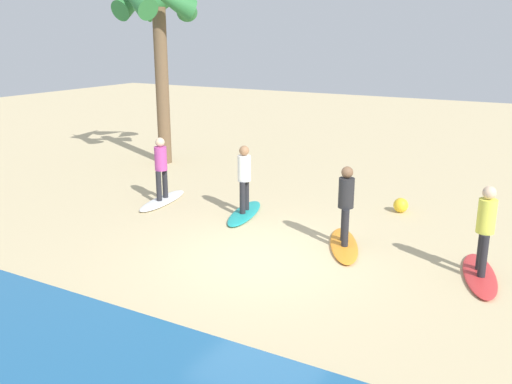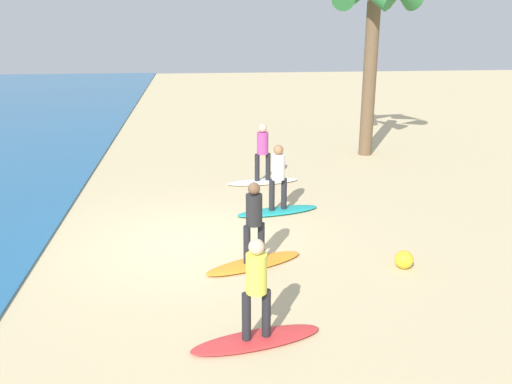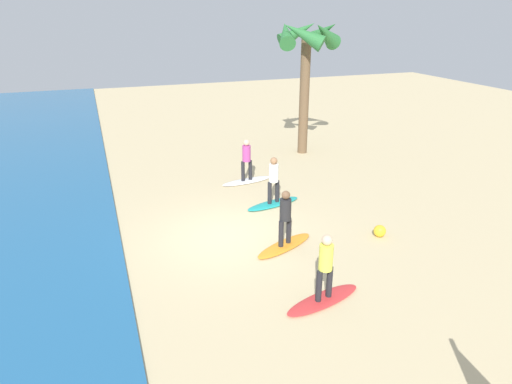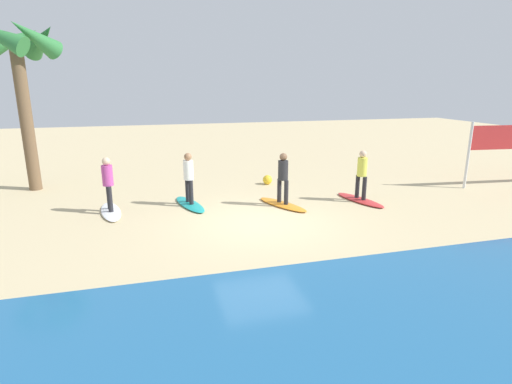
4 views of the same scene
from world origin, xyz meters
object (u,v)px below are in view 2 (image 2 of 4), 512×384
(palm_tree, at_px, (374,5))
(beach_ball, at_px, (404,260))
(surfer_red, at_px, (256,282))
(surfboard_teal, at_px, (278,211))
(surfboard_orange, at_px, (254,263))
(surfboard_red, at_px, (256,340))
(surfer_orange, at_px, (254,217))
(surfer_white, at_px, (263,148))
(surfer_teal, at_px, (278,173))
(surfboard_white, at_px, (263,182))

(palm_tree, height_order, beach_ball, palm_tree)
(surfer_red, relative_size, palm_tree, 0.27)
(surfboard_teal, bearing_deg, surfboard_orange, 59.98)
(surfboard_red, relative_size, surfer_orange, 1.28)
(surfer_red, relative_size, surfboard_teal, 0.78)
(surfboard_orange, bearing_deg, surfer_white, -121.82)
(surfer_orange, xyz_separation_m, beach_ball, (-0.38, -2.92, -0.85))
(surfer_red, height_order, beach_ball, surfer_red)
(surfer_red, bearing_deg, surfer_white, -6.20)
(surfboard_orange, xyz_separation_m, beach_ball, (-0.38, -2.92, 0.14))
(surfboard_teal, xyz_separation_m, beach_ball, (-3.28, -2.10, 0.14))
(surfer_orange, distance_m, surfboard_teal, 3.18)
(surfer_red, xyz_separation_m, surfer_white, (8.03, -0.87, 0.00))
(surfer_red, bearing_deg, palm_tree, -23.07)
(surfer_teal, xyz_separation_m, surfboard_white, (2.43, 0.14, -0.99))
(surfboard_white, relative_size, beach_ball, 5.71)
(surfboard_red, xyz_separation_m, surfboard_white, (8.03, -0.87, 0.00))
(surfboard_teal, xyz_separation_m, surfboard_white, (2.43, 0.14, 0.00))
(palm_tree, bearing_deg, beach_ball, 169.82)
(surfer_white, bearing_deg, surfboard_orange, 172.69)
(surfer_teal, bearing_deg, surfboard_red, 169.73)
(surfboard_orange, height_order, surfboard_teal, same)
(surfer_red, xyz_separation_m, surfboard_teal, (5.60, -1.02, -0.99))
(surfer_orange, xyz_separation_m, surfboard_white, (5.33, -0.68, -0.99))
(palm_tree, bearing_deg, surfer_orange, 151.52)
(surfer_orange, bearing_deg, surfer_white, -7.31)
(surfer_orange, distance_m, palm_tree, 10.12)
(surfboard_orange, xyz_separation_m, surfer_orange, (0.00, 0.00, 0.99))
(surfboard_red, height_order, surfer_white, surfer_white)
(surfboard_red, bearing_deg, surfer_orange, -108.44)
(surfboard_orange, height_order, surfer_orange, surfer_orange)
(surfboard_orange, xyz_separation_m, surfer_teal, (2.90, -0.83, 0.99))
(surfer_teal, bearing_deg, surfboard_orange, 164.09)
(surfer_orange, bearing_deg, surfer_teal, -15.91)
(surfer_orange, relative_size, surfer_white, 1.00)
(surfer_red, xyz_separation_m, surfer_orange, (2.70, -0.19, 0.00))
(surfer_teal, height_order, surfboard_white, surfer_teal)
(surfer_orange, height_order, beach_ball, surfer_orange)
(surfboard_white, distance_m, beach_ball, 6.13)
(surfboard_orange, xyz_separation_m, palm_tree, (8.24, -4.47, 4.80))
(surfboard_orange, height_order, palm_tree, palm_tree)
(surfer_teal, bearing_deg, surfer_white, 3.36)
(surfboard_red, relative_size, surfer_red, 1.28)
(surfer_white, bearing_deg, surfer_red, 173.80)
(surfer_red, height_order, surfer_orange, same)
(palm_tree, relative_size, beach_ball, 16.47)
(surfboard_red, distance_m, palm_tree, 12.82)
(surfer_red, distance_m, palm_tree, 12.48)
(surfer_orange, xyz_separation_m, surfboard_teal, (2.90, -0.83, -0.99))
(surfer_teal, bearing_deg, surfboard_white, 3.36)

